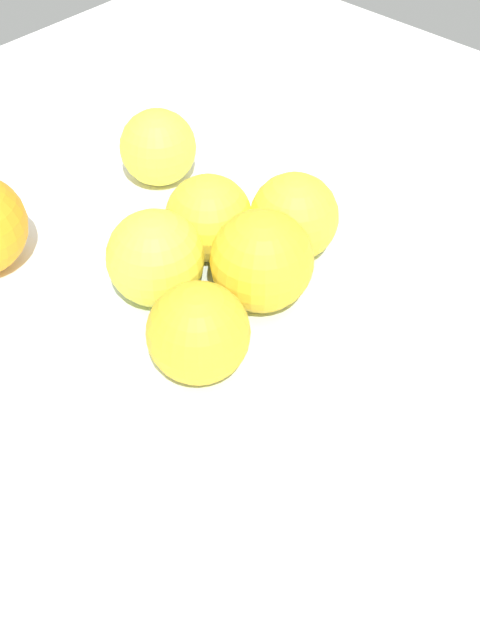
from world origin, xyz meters
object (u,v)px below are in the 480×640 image
Objects in this scene: orange_in_bowl_0 at (155,258)px; orange_in_bowl_3 at (209,218)px; fruit_bowl at (240,326)px; orange_in_bowl_4 at (294,217)px; orange_loose_0 at (158,147)px; orange_in_bowl_1 at (262,261)px; orange_in_bowl_2 at (198,333)px.

orange_in_bowl_3 is at bearing 96.22° from orange_in_bowl_0.
orange_in_bowl_0 is (-4.72, -3.60, 6.12)cm from fruit_bowl.
orange_in_bowl_4 is 0.93× the size of orange_loose_0.
orange_in_bowl_1 is at bearing 38.93° from orange_in_bowl_0.
orange_in_bowl_0 is at bearing -83.78° from orange_in_bowl_3.
orange_in_bowl_0 reaches higher than orange_in_bowl_3.
orange_in_bowl_4 is at bearing 96.49° from fruit_bowl.
orange_in_bowl_1 is at bearing 101.31° from orange_in_bowl_2.
orange_in_bowl_0 reaches higher than orange_loose_0.
fruit_bowl is at bearing -83.51° from orange_in_bowl_4.
orange_in_bowl_4 is at bearing 104.15° from orange_in_bowl_2.
orange_in_bowl_4 reaches higher than orange_loose_0.
orange_in_bowl_3 is (-6.44, 1.30, -0.37)cm from orange_in_bowl_1.
orange_loose_0 is (-20.81, 11.26, 1.15)cm from fruit_bowl.
orange_in_bowl_0 is 11.06cm from orange_in_bowl_4.
orange_in_bowl_0 is 7.99cm from orange_in_bowl_2.
orange_in_bowl_1 is (5.79, 4.68, 0.17)cm from orange_in_bowl_0.
orange_in_bowl_2 is at bearing -23.09° from orange_in_bowl_0.
orange_loose_0 is at bearing 167.26° from orange_in_bowl_4.
orange_in_bowl_1 is 1.09× the size of orange_in_bowl_4.
orange_loose_0 reaches higher than fruit_bowl.
orange_in_bowl_2 is 1.01× the size of orange_in_bowl_4.
orange_in_bowl_0 reaches higher than fruit_bowl.
orange_in_bowl_1 is at bearing -72.04° from orange_in_bowl_4.
orange_in_bowl_4 is at bearing 43.38° from orange_in_bowl_3.
orange_in_bowl_0 is 7.44cm from orange_in_bowl_1.
orange_in_bowl_4 is (3.96, 10.33, -0.14)cm from orange_in_bowl_0.
orange_in_bowl_1 reaches higher than orange_in_bowl_4.
orange_in_bowl_2 is 1.03× the size of orange_in_bowl_3.
orange_loose_0 is (-20.05, 4.53, -4.83)cm from orange_in_bowl_4.
orange_in_bowl_4 is (4.61, 4.35, 0.06)cm from orange_in_bowl_3.
orange_in_bowl_2 reaches higher than fruit_bowl.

